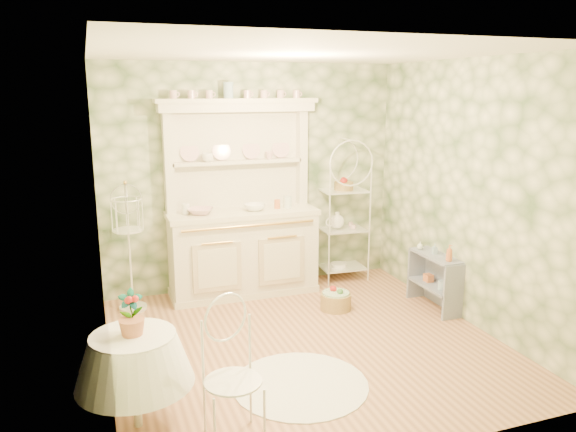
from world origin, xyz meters
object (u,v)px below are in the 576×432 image
object	(u,v)px
kitchen_dresser	(242,199)
floor_basket	(336,300)
bakers_rack	(343,208)
birdcage_stand	(129,244)
side_shelf	(434,282)
round_table	(136,381)
cafe_chair	(233,392)

from	to	relation	value
kitchen_dresser	floor_basket	size ratio (longest dim) A/B	7.36
bakers_rack	birdcage_stand	world-z (taller)	bakers_rack
bakers_rack	floor_basket	size ratio (longest dim) A/B	5.95
side_shelf	floor_basket	xyz separation A→B (m)	(-1.05, 0.32, -0.19)
floor_basket	round_table	bearing A→B (deg)	-145.79
kitchen_dresser	birdcage_stand	world-z (taller)	kitchen_dresser
cafe_chair	round_table	bearing A→B (deg)	125.02
round_table	bakers_rack	bearing A→B (deg)	41.73
birdcage_stand	side_shelf	bearing A→B (deg)	-18.60
kitchen_dresser	floor_basket	world-z (taller)	kitchen_dresser
cafe_chair	birdcage_stand	distance (m)	2.76
kitchen_dresser	floor_basket	bearing A→B (deg)	-45.52
kitchen_dresser	side_shelf	distance (m)	2.37
round_table	birdcage_stand	size ratio (longest dim) A/B	0.48
side_shelf	floor_basket	size ratio (longest dim) A/B	2.21
kitchen_dresser	cafe_chair	world-z (taller)	kitchen_dresser
cafe_chair	birdcage_stand	bearing A→B (deg)	78.12
side_shelf	kitchen_dresser	bearing A→B (deg)	149.74
bakers_rack	floor_basket	xyz separation A→B (m)	(-0.51, -0.94, -0.83)
birdcage_stand	floor_basket	bearing A→B (deg)	-19.44
kitchen_dresser	bakers_rack	bearing A→B (deg)	4.10
bakers_rack	side_shelf	bearing A→B (deg)	-63.17
side_shelf	bakers_rack	bearing A→B (deg)	114.76
floor_basket	bakers_rack	bearing A→B (deg)	61.37
cafe_chair	floor_basket	world-z (taller)	cafe_chair
side_shelf	birdcage_stand	world-z (taller)	birdcage_stand
bakers_rack	side_shelf	distance (m)	1.51
side_shelf	round_table	world-z (taller)	round_table
bakers_rack	birdcage_stand	size ratio (longest dim) A/B	1.23
side_shelf	floor_basket	distance (m)	1.12
kitchen_dresser	side_shelf	bearing A→B (deg)	-31.70
cafe_chair	floor_basket	size ratio (longest dim) A/B	2.41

